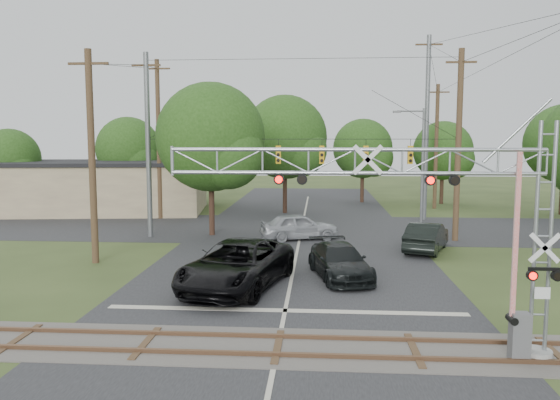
# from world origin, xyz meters

# --- Properties ---
(ground) EXTENTS (160.00, 160.00, 0.00)m
(ground) POSITION_xyz_m (0.00, 0.00, 0.00)
(ground) COLOR #34441F
(ground) RESTS_ON ground
(road_main) EXTENTS (14.00, 90.00, 0.02)m
(road_main) POSITION_xyz_m (0.00, 10.00, 0.01)
(road_main) COLOR #242426
(road_main) RESTS_ON ground
(road_cross) EXTENTS (90.00, 12.00, 0.02)m
(road_cross) POSITION_xyz_m (0.00, 24.00, 0.01)
(road_cross) COLOR #242426
(road_cross) RESTS_ON ground
(railroad_track) EXTENTS (90.00, 3.20, 0.17)m
(railroad_track) POSITION_xyz_m (0.00, 2.00, 0.03)
(railroad_track) COLOR #524C47
(railroad_track) RESTS_ON ground
(crossing_gantry) EXTENTS (10.80, 0.85, 6.66)m
(crossing_gantry) POSITION_xyz_m (4.19, 1.65, 4.17)
(crossing_gantry) COLOR gray
(crossing_gantry) RESTS_ON ground
(traffic_signal_span) EXTENTS (19.34, 0.36, 11.50)m
(traffic_signal_span) POSITION_xyz_m (0.91, 20.00, 5.66)
(traffic_signal_span) COLOR slate
(traffic_signal_span) RESTS_ON ground
(pickup_black) EXTENTS (4.76, 7.57, 1.95)m
(pickup_black) POSITION_xyz_m (-2.19, 8.46, 0.97)
(pickup_black) COLOR black
(pickup_black) RESTS_ON ground
(car_dark) EXTENTS (3.22, 5.51, 1.50)m
(car_dark) POSITION_xyz_m (2.13, 10.47, 0.75)
(car_dark) COLOR black
(car_dark) RESTS_ON ground
(sedan_silver) EXTENTS (5.15, 3.22, 1.63)m
(sedan_silver) POSITION_xyz_m (-0.02, 19.75, 0.82)
(sedan_silver) COLOR #9FA1A6
(sedan_silver) RESTS_ON ground
(suv_dark) EXTENTS (3.32, 5.15, 1.60)m
(suv_dark) POSITION_xyz_m (7.13, 16.70, 0.80)
(suv_dark) COLOR black
(suv_dark) RESTS_ON ground
(commercial_building) EXTENTS (19.52, 11.63, 4.32)m
(commercial_building) POSITION_xyz_m (-17.91, 31.62, 2.17)
(commercial_building) COLOR gray
(commercial_building) RESTS_ON ground
(streetlight) EXTENTS (2.21, 0.23, 8.29)m
(streetlight) POSITION_xyz_m (8.19, 25.02, 4.64)
(streetlight) COLOR slate
(streetlight) RESTS_ON ground
(utility_poles) EXTENTS (25.26, 28.35, 13.89)m
(utility_poles) POSITION_xyz_m (2.64, 22.85, 6.12)
(utility_poles) COLOR #493722
(utility_poles) RESTS_ON ground
(treeline) EXTENTS (51.86, 27.42, 9.84)m
(treeline) POSITION_xyz_m (1.61, 30.65, 5.66)
(treeline) COLOR #362218
(treeline) RESTS_ON ground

